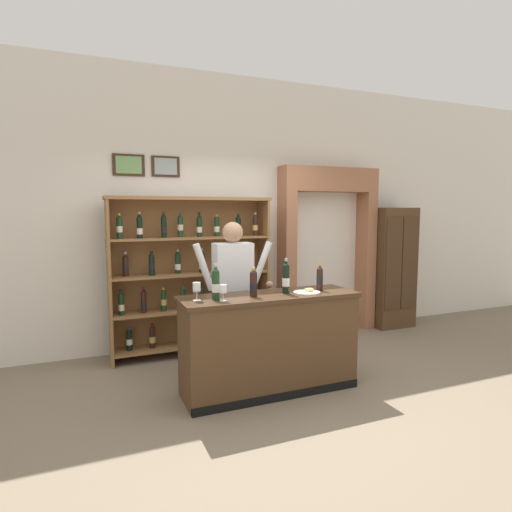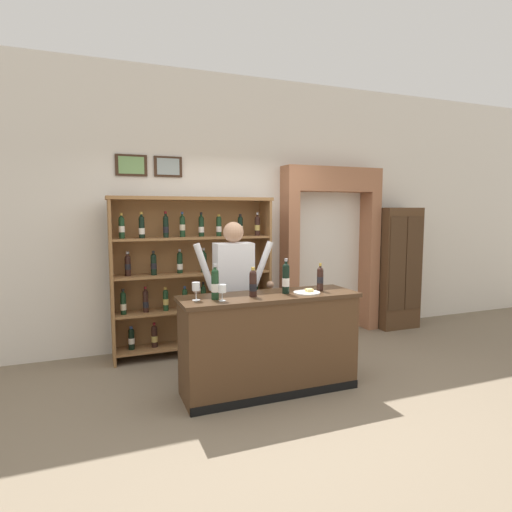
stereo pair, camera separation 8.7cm
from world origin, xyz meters
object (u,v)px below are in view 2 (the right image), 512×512
at_px(tasting_bottle_grappa, 253,283).
at_px(tasting_bottle_vin_santo, 215,283).
at_px(wine_shelf, 193,271).
at_px(tasting_counter, 269,343).
at_px(tasting_bottle_bianco, 286,278).
at_px(cheese_plate, 307,292).
at_px(shopkeeper, 234,281).
at_px(tasting_bottle_brunello, 320,278).
at_px(wine_glass_spare, 196,288).
at_px(wine_glass_left, 222,290).
at_px(side_cabinet, 397,268).

bearing_deg(tasting_bottle_grappa, tasting_bottle_vin_santo, 179.12).
bearing_deg(wine_shelf, tasting_bottle_grappa, -80.16).
relative_size(wine_shelf, tasting_counter, 1.13).
distance_m(tasting_bottle_bianco, cheese_plate, 0.26).
relative_size(tasting_counter, shopkeeper, 1.06).
height_order(tasting_counter, cheese_plate, cheese_plate).
relative_size(shopkeeper, tasting_bottle_brunello, 5.91).
height_order(tasting_bottle_brunello, cheese_plate, tasting_bottle_brunello).
height_order(tasting_bottle_grappa, wine_glass_spare, tasting_bottle_grappa).
relative_size(tasting_bottle_grappa, wine_glass_spare, 1.68).
relative_size(tasting_bottle_brunello, wine_glass_left, 1.87).
distance_m(side_cabinet, wine_glass_spare, 3.74).
distance_m(side_cabinet, tasting_bottle_bianco, 2.94).
xyz_separation_m(tasting_counter, wine_glass_left, (-0.51, -0.12, 0.59)).
distance_m(tasting_bottle_grappa, wine_glass_spare, 0.54).
height_order(tasting_bottle_bianco, tasting_bottle_brunello, tasting_bottle_bianco).
xyz_separation_m(wine_glass_left, wine_glass_spare, (-0.21, 0.11, 0.01)).
bearing_deg(shopkeeper, tasting_counter, -71.84).
bearing_deg(cheese_plate, tasting_bottle_vin_santo, 177.47).
xyz_separation_m(tasting_bottle_grappa, tasting_bottle_bianco, (0.35, 0.02, 0.02)).
bearing_deg(cheese_plate, tasting_bottle_grappa, 176.38).
bearing_deg(tasting_bottle_grappa, wine_shelf, 99.84).
relative_size(side_cabinet, tasting_bottle_grappa, 6.51).
height_order(tasting_bottle_bianco, cheese_plate, tasting_bottle_bianco).
xyz_separation_m(shopkeeper, tasting_bottle_brunello, (0.74, -0.56, 0.07)).
relative_size(side_cabinet, tasting_counter, 1.04).
bearing_deg(tasting_bottle_brunello, wine_shelf, 125.06).
distance_m(shopkeeper, wine_glass_left, 0.75).
bearing_deg(wine_shelf, tasting_bottle_bianco, -66.96).
height_order(tasting_counter, tasting_bottle_bianco, tasting_bottle_bianco).
distance_m(shopkeeper, tasting_bottle_grappa, 0.59).
distance_m(tasting_counter, tasting_bottle_vin_santo, 0.84).
relative_size(tasting_bottle_vin_santo, wine_glass_left, 2.18).
relative_size(side_cabinet, cheese_plate, 6.95).
bearing_deg(tasting_bottle_brunello, tasting_counter, 179.86).
distance_m(side_cabinet, shopkeeper, 3.04).
distance_m(shopkeeper, tasting_bottle_vin_santo, 0.70).
xyz_separation_m(tasting_counter, tasting_bottle_bianco, (0.17, -0.01, 0.64)).
xyz_separation_m(side_cabinet, tasting_bottle_brunello, (-2.16, -1.44, 0.18)).
xyz_separation_m(side_cabinet, wine_glass_left, (-3.23, -1.56, 0.16)).
height_order(side_cabinet, wine_glass_spare, side_cabinet).
xyz_separation_m(shopkeeper, wine_glass_spare, (-0.54, -0.56, 0.06)).
xyz_separation_m(shopkeeper, tasting_bottle_grappa, (-0.00, -0.59, 0.07)).
bearing_deg(tasting_bottle_vin_santo, tasting_counter, 2.75).
height_order(tasting_bottle_vin_santo, cheese_plate, tasting_bottle_vin_santo).
distance_m(tasting_counter, cheese_plate, 0.62).
relative_size(wine_shelf, tasting_bottle_grappa, 7.10).
bearing_deg(tasting_bottle_bianco, tasting_counter, 177.46).
xyz_separation_m(tasting_bottle_brunello, wine_glass_spare, (-1.29, -0.01, -0.01)).
bearing_deg(tasting_bottle_grappa, side_cabinet, 26.94).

